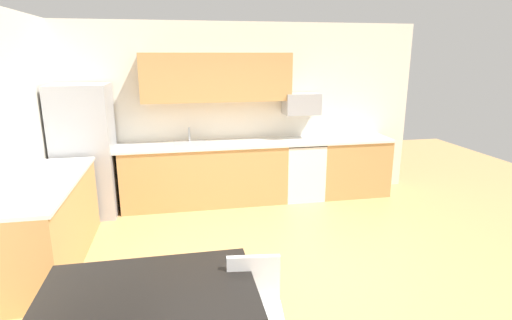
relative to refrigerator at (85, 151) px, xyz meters
The scene contains 15 objects.
ground_plane 3.24m from the refrigerator, 45.52° to the right, with size 12.00×12.00×0.00m, color tan.
wall_back 2.26m from the refrigerator, 11.16° to the left, with size 5.80×0.10×2.70m, color silver.
cabinet_run_back 1.72m from the refrigerator, ahead, with size 2.44×0.60×0.90m, color tan.
cabinet_run_back_right 4.05m from the refrigerator, ahead, with size 1.11×0.60×0.90m, color tan.
cabinet_run_left 1.50m from the refrigerator, 94.83° to the right, with size 0.60×2.00×0.90m, color tan.
countertop_back 2.18m from the refrigerator, ahead, with size 4.80×0.64×0.04m, color silver.
countertop_left 1.43m from the refrigerator, 94.83° to the right, with size 0.64×2.00×0.04m, color silver.
upper_cabinets_back 2.13m from the refrigerator, ahead, with size 2.20×0.34×0.70m, color tan.
refrigerator is the anchor object (origin of this frame).
oven_range 3.21m from the refrigerator, ahead, with size 0.60×0.60×0.91m.
microwave 3.23m from the refrigerator, ahead, with size 0.54×0.36×0.32m, color #9EA0A5.
sink_basin 1.45m from the refrigerator, ahead, with size 0.48×0.40×0.14m, color #A5A8AD.
sink_faucet 1.47m from the refrigerator, 10.20° to the left, with size 0.02×0.02×0.24m, color #B2B5BA.
dining_table 3.55m from the refrigerator, 72.98° to the right, with size 1.40×0.90×0.74m.
chair_near_table 3.83m from the refrigerator, 62.74° to the right, with size 0.45×0.45×0.85m.
Camera 1 is at (-0.91, -3.58, 2.23)m, focal length 28.27 mm.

